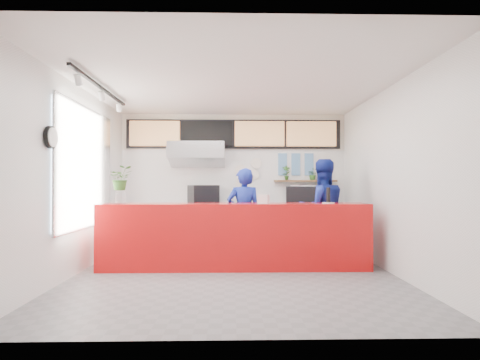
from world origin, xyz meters
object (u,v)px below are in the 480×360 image
(staff_center, at_px, (244,215))
(espresso_machine, at_px, (305,197))
(panini_oven, at_px, (203,197))
(service_counter, at_px, (234,236))
(pepper_mill, at_px, (328,195))
(staff_right, at_px, (322,210))

(staff_center, bearing_deg, espresso_machine, -140.20)
(panini_oven, bearing_deg, service_counter, -90.35)
(service_counter, xyz_separation_m, staff_center, (0.18, 0.57, 0.31))
(service_counter, height_order, panini_oven, panini_oven)
(service_counter, xyz_separation_m, pepper_mill, (1.59, -0.02, 0.69))
(staff_right, bearing_deg, panini_oven, -32.91)
(panini_oven, bearing_deg, staff_right, -48.39)
(panini_oven, xyz_separation_m, espresso_machine, (2.22, 0.00, -0.01))
(espresso_machine, distance_m, pepper_mill, 1.82)
(service_counter, distance_m, staff_center, 0.67)
(espresso_machine, bearing_deg, service_counter, -111.64)
(panini_oven, height_order, espresso_machine, panini_oven)
(staff_center, relative_size, staff_right, 0.91)
(staff_center, xyz_separation_m, pepper_mill, (1.41, -0.59, 0.38))
(espresso_machine, distance_m, staff_center, 1.87)
(service_counter, xyz_separation_m, panini_oven, (-0.67, 1.80, 0.60))
(staff_center, height_order, staff_right, staff_right)
(service_counter, distance_m, staff_right, 1.78)
(staff_center, distance_m, staff_right, 1.46)
(pepper_mill, bearing_deg, espresso_machine, 91.08)
(staff_right, distance_m, pepper_mill, 0.68)
(panini_oven, bearing_deg, pepper_mill, -59.56)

